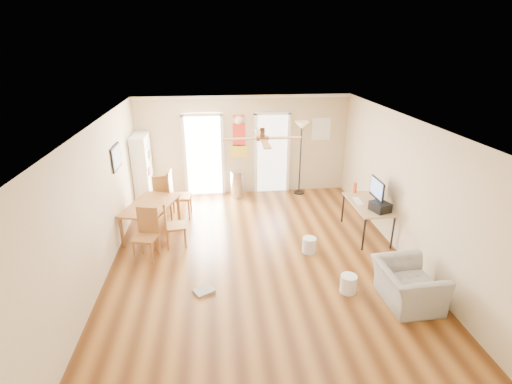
{
  "coord_description": "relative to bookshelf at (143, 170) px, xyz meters",
  "views": [
    {
      "loc": [
        -0.75,
        -6.1,
        3.87
      ],
      "look_at": [
        0.0,
        0.6,
        1.15
      ],
      "focal_mm": 26.46,
      "sensor_mm": 36.0,
      "label": 1
    }
  ],
  "objects": [
    {
      "name": "floor",
      "position": [
        2.55,
        -2.99,
        -0.88
      ],
      "size": [
        7.0,
        7.0,
        0.0
      ],
      "primitive_type": "plane",
      "color": "brown",
      "rests_on": "ground"
    },
    {
      "name": "ceiling",
      "position": [
        2.55,
        -2.99,
        1.72
      ],
      "size": [
        5.5,
        7.0,
        0.0
      ],
      "primitive_type": null,
      "color": "silver",
      "rests_on": "floor"
    },
    {
      "name": "wall_back",
      "position": [
        2.55,
        0.51,
        0.42
      ],
      "size": [
        5.5,
        0.04,
        2.6
      ],
      "primitive_type": null,
      "color": "beige",
      "rests_on": "floor"
    },
    {
      "name": "wall_front",
      "position": [
        2.55,
        -6.49,
        0.42
      ],
      "size": [
        5.5,
        0.04,
        2.6
      ],
      "primitive_type": null,
      "color": "beige",
      "rests_on": "floor"
    },
    {
      "name": "wall_left",
      "position": [
        -0.2,
        -2.99,
        0.42
      ],
      "size": [
        0.04,
        7.0,
        2.6
      ],
      "primitive_type": null,
      "color": "beige",
      "rests_on": "floor"
    },
    {
      "name": "wall_right",
      "position": [
        5.3,
        -2.99,
        0.42
      ],
      "size": [
        0.04,
        7.0,
        2.6
      ],
      "primitive_type": null,
      "color": "beige",
      "rests_on": "floor"
    },
    {
      "name": "crown_molding",
      "position": [
        2.55,
        -2.99,
        1.68
      ],
      "size": [
        5.5,
        7.0,
        0.08
      ],
      "primitive_type": null,
      "color": "white",
      "rests_on": "wall_back"
    },
    {
      "name": "kitchen_doorway",
      "position": [
        1.5,
        0.49,
        0.17
      ],
      "size": [
        0.9,
        0.1,
        2.1
      ],
      "primitive_type": null,
      "color": "white",
      "rests_on": "wall_back"
    },
    {
      "name": "bathroom_doorway",
      "position": [
        3.3,
        0.49,
        0.17
      ],
      "size": [
        0.8,
        0.1,
        2.1
      ],
      "primitive_type": null,
      "color": "white",
      "rests_on": "wall_back"
    },
    {
      "name": "wall_decal",
      "position": [
        2.43,
        0.49,
        0.67
      ],
      "size": [
        0.46,
        0.03,
        1.1
      ],
      "primitive_type": "cube",
      "color": "red",
      "rests_on": "wall_back"
    },
    {
      "name": "ac_grille",
      "position": [
        4.6,
        0.48,
        0.82
      ],
      "size": [
        0.5,
        0.04,
        0.6
      ],
      "primitive_type": "cube",
      "color": "white",
      "rests_on": "wall_back"
    },
    {
      "name": "framed_poster",
      "position": [
        -0.17,
        -1.59,
        0.82
      ],
      "size": [
        0.04,
        0.66,
        0.48
      ],
      "primitive_type": "cube",
      "color": "black",
      "rests_on": "wall_left"
    },
    {
      "name": "ceiling_fan",
      "position": [
        2.55,
        -3.29,
        1.55
      ],
      "size": [
        1.24,
        1.24,
        0.2
      ],
      "primitive_type": null,
      "color": "#593819",
      "rests_on": "ceiling"
    },
    {
      "name": "bookshelf",
      "position": [
        0.0,
        0.0,
        0.0
      ],
      "size": [
        0.42,
        0.82,
        1.77
      ],
      "primitive_type": null,
      "rotation": [
        0.0,
        0.0,
        0.08
      ],
      "color": "white",
      "rests_on": "floor"
    },
    {
      "name": "dining_table",
      "position": [
        0.4,
        -1.68,
        -0.54
      ],
      "size": [
        1.19,
        1.55,
        0.69
      ],
      "primitive_type": null,
      "rotation": [
        0.0,
        0.0,
        -0.29
      ],
      "color": "brown",
      "rests_on": "floor"
    },
    {
      "name": "dining_chair_right_a",
      "position": [
        0.95,
        -0.88,
        -0.32
      ],
      "size": [
        0.49,
        0.49,
        1.13
      ],
      "primitive_type": null,
      "rotation": [
        0.0,
        0.0,
        1.52
      ],
      "color": "#A56435",
      "rests_on": "floor"
    },
    {
      "name": "dining_chair_right_b",
      "position": [
        0.95,
        -2.24,
        -0.39
      ],
      "size": [
        0.45,
        0.45,
        0.98
      ],
      "primitive_type": null,
      "rotation": [
        0.0,
        0.0,
        1.68
      ],
      "color": "#915F2E",
      "rests_on": "floor"
    },
    {
      "name": "dining_chair_near",
      "position": [
        0.43,
        -2.69,
        -0.39
      ],
      "size": [
        0.49,
        0.49,
        0.98
      ],
      "primitive_type": null,
      "rotation": [
        0.0,
        0.0,
        -0.25
      ],
      "color": "#A26934",
      "rests_on": "floor"
    },
    {
      "name": "dining_chair_far",
      "position": [
        0.51,
        -0.61,
        -0.39
      ],
      "size": [
        0.46,
        0.46,
        0.98
      ],
      "primitive_type": null,
      "rotation": [
        0.0,
        0.0,
        3.28
      ],
      "color": "#AB7B37",
      "rests_on": "floor"
    },
    {
      "name": "trash_can",
      "position": [
        2.34,
        0.16,
        -0.52
      ],
      "size": [
        0.39,
        0.39,
        0.72
      ],
      "primitive_type": "cylinder",
      "rotation": [
        0.0,
        0.0,
        -0.17
      ],
      "color": "#A8A8AA",
      "rests_on": "floor"
    },
    {
      "name": "torchiere_lamp",
      "position": [
        4.02,
        0.25,
        0.09
      ],
      "size": [
        0.41,
        0.41,
        1.95
      ],
      "primitive_type": null,
      "rotation": [
        0.0,
        0.0,
        -0.12
      ],
      "color": "black",
      "rests_on": "floor"
    },
    {
      "name": "computer_desk",
      "position": [
        4.92,
        -2.22,
        -0.52
      ],
      "size": [
        0.67,
        1.34,
        0.72
      ],
      "primitive_type": null,
      "color": "tan",
      "rests_on": "floor"
    },
    {
      "name": "imac",
      "position": [
        5.02,
        -2.33,
        0.12
      ],
      "size": [
        0.16,
        0.62,
        0.57
      ],
      "primitive_type": null,
      "rotation": [
        0.0,
        0.0,
        0.13
      ],
      "color": "black",
      "rests_on": "computer_desk"
    },
    {
      "name": "keyboard",
      "position": [
        4.75,
        -2.1,
        -0.16
      ],
      "size": [
        0.16,
        0.41,
        0.01
      ],
      "primitive_type": "cube",
      "rotation": [
        0.0,
        0.0,
        -0.07
      ],
      "color": "silver",
      "rests_on": "computer_desk"
    },
    {
      "name": "printer",
      "position": [
        5.0,
        -2.6,
        -0.07
      ],
      "size": [
        0.4,
        0.43,
        0.18
      ],
      "primitive_type": "cube",
      "rotation": [
        0.0,
        0.0,
        0.31
      ],
      "color": "black",
      "rests_on": "computer_desk"
    },
    {
      "name": "orange_bottle",
      "position": [
        4.85,
        -1.6,
        -0.05
      ],
      "size": [
        0.09,
        0.09,
        0.23
      ],
      "primitive_type": "cylinder",
      "rotation": [
        0.0,
        0.0,
        -0.21
      ],
      "color": "#E54214",
      "rests_on": "computer_desk"
    },
    {
      "name": "wastebasket_a",
      "position": [
        3.55,
        -2.81,
        -0.73
      ],
      "size": [
        0.29,
        0.29,
        0.31
      ],
      "primitive_type": "cylinder",
      "rotation": [
        0.0,
        0.0,
        0.09
      ],
      "color": "silver",
      "rests_on": "floor"
    },
    {
      "name": "wastebasket_b",
      "position": [
        3.89,
        -4.12,
        -0.73
      ],
      "size": [
        0.3,
        0.3,
        0.31
      ],
      "primitive_type": "cylinder",
      "rotation": [
        0.0,
        0.0,
        -0.15
      ],
      "color": "white",
      "rests_on": "floor"
    },
    {
      "name": "floor_cloth",
      "position": [
        1.52,
        -3.87,
        -0.86
      ],
      "size": [
        0.39,
        0.36,
        0.04
      ],
      "primitive_type": "cube",
      "rotation": [
        0.0,
        0.0,
        0.51
      ],
      "color": "gray",
      "rests_on": "floor"
    },
    {
      "name": "armchair",
      "position": [
        4.7,
        -4.47,
        -0.56
      ],
      "size": [
        0.9,
        1.02,
        0.64
      ],
      "primitive_type": "imported",
      "rotation": [
        0.0,
        0.0,
        1.6
      ],
      "color": "gray",
      "rests_on": "floor"
    }
  ]
}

